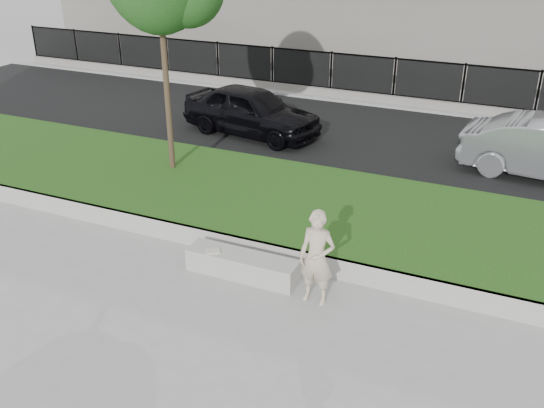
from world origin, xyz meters
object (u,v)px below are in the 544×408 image
at_px(stone_bench, 242,265).
at_px(car_dark, 252,111).
at_px(book, 213,251).
at_px(man, 317,258).

relative_size(stone_bench, car_dark, 0.49).
bearing_deg(book, stone_bench, -22.01).
height_order(man, book, man).
xyz_separation_m(book, car_dark, (-2.61, 6.98, 0.31)).
height_order(stone_bench, book, book).
bearing_deg(book, car_dark, 76.30).
xyz_separation_m(stone_bench, book, (-0.52, -0.11, 0.22)).
bearing_deg(book, man, -37.04).
bearing_deg(stone_bench, man, -8.25).
bearing_deg(man, stone_bench, 172.44).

